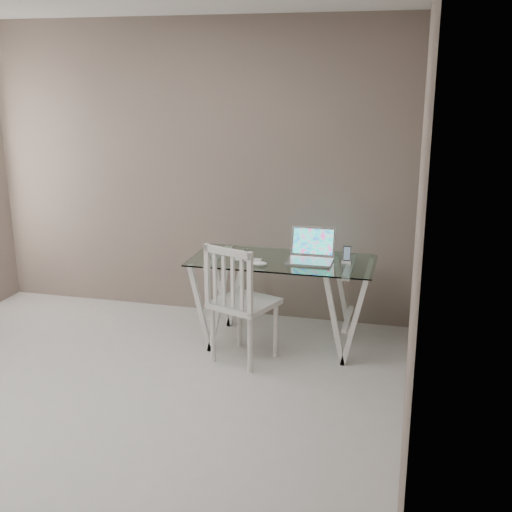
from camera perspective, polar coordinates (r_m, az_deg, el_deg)
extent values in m
plane|color=#B8B6B1|center=(4.46, -14.84, -14.43)|extent=(4.50, 4.50, 0.00)
cube|color=#74645B|center=(5.98, -5.38, 7.55)|extent=(4.00, 0.02, 2.70)
cube|color=#74645B|center=(3.44, 14.01, 0.86)|extent=(0.02, 4.50, 2.70)
cube|color=silver|center=(5.25, 2.39, -0.39)|extent=(1.50, 0.70, 0.01)
cube|color=silver|center=(5.50, -3.28, -3.77)|extent=(0.24, 0.62, 0.72)
cube|color=silver|center=(5.29, 8.20, -4.72)|extent=(0.24, 0.62, 0.72)
cube|color=silver|center=(5.05, -1.03, -4.21)|extent=(0.57, 0.57, 0.04)
cylinder|color=silver|center=(5.11, -3.85, -6.99)|extent=(0.04, 0.04, 0.45)
cylinder|color=silver|center=(4.91, -0.54, -7.94)|extent=(0.04, 0.04, 0.45)
cylinder|color=silver|center=(5.38, -1.46, -5.78)|extent=(0.04, 0.04, 0.45)
cylinder|color=silver|center=(5.19, 1.77, -6.62)|extent=(0.04, 0.04, 0.45)
cube|color=silver|center=(4.81, -2.48, -2.13)|extent=(0.43, 0.19, 0.50)
cube|color=#BCBCC1|center=(5.19, 4.78, -0.47)|extent=(0.37, 0.25, 0.02)
cube|color=#19D899|center=(5.31, 5.10, 1.30)|extent=(0.37, 0.08, 0.24)
cube|color=silver|center=(5.24, -0.80, -0.32)|extent=(0.25, 0.11, 0.01)
ellipsoid|color=white|center=(5.07, 0.35, -0.68)|extent=(0.12, 0.07, 0.04)
cube|color=white|center=(5.21, 8.05, -0.52)|extent=(0.07, 0.07, 0.02)
cube|color=black|center=(5.20, 8.09, 0.23)|extent=(0.06, 0.03, 0.12)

